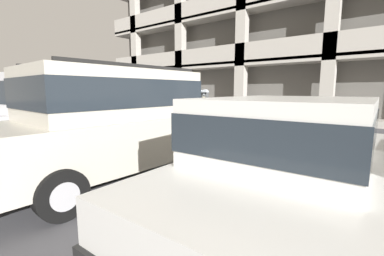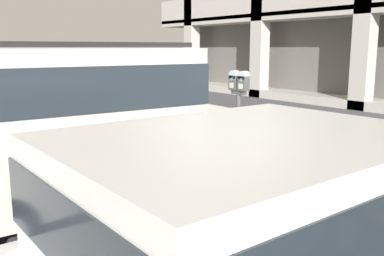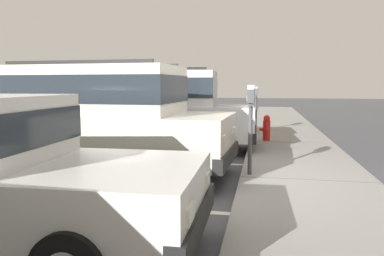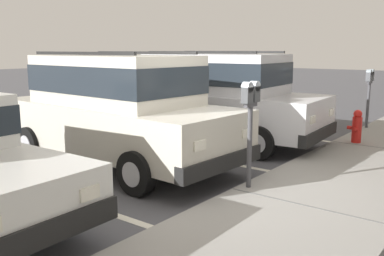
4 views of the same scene
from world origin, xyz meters
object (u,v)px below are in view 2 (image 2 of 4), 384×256
at_px(silver_suv, 64,127).
at_px(dark_hatchback, 267,251).
at_px(parking_meter_near, 239,97).
at_px(red_sedan, 25,101).
at_px(parking_meter_far, 82,77).
at_px(fire_hydrant, 130,114).

relative_size(silver_suv, dark_hatchback, 1.08).
bearing_deg(parking_meter_near, red_sedan, -138.12).
distance_m(parking_meter_far, fire_hydrant, 2.13).
bearing_deg(red_sedan, dark_hatchback, -6.13).
bearing_deg(red_sedan, parking_meter_near, 38.32).
bearing_deg(silver_suv, fire_hydrant, 146.05).
height_order(silver_suv, red_sedan, same).
relative_size(silver_suv, parking_meter_far, 3.32).
distance_m(silver_suv, parking_meter_far, 6.56).
relative_size(silver_suv, red_sedan, 1.00).
distance_m(parking_meter_near, parking_meter_far, 5.97).
bearing_deg(parking_meter_far, red_sedan, -35.48).
relative_size(silver_suv, fire_hydrant, 6.95).
xyz_separation_m(dark_hatchback, parking_meter_near, (-3.15, 2.65, 0.43)).
xyz_separation_m(silver_suv, red_sedan, (-2.69, 0.31, 0.00)).
bearing_deg(red_sedan, fire_hydrant, 112.92).
xyz_separation_m(parking_meter_near, fire_hydrant, (-4.01, 0.30, -0.79)).
bearing_deg(parking_meter_near, dark_hatchback, -40.14).
xyz_separation_m(parking_meter_near, parking_meter_far, (-5.97, -0.04, -0.04)).
height_order(parking_meter_near, fire_hydrant, parking_meter_near).
bearing_deg(dark_hatchback, silver_suv, 179.74).
xyz_separation_m(red_sedan, parking_meter_far, (-3.30, 2.35, 0.12)).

